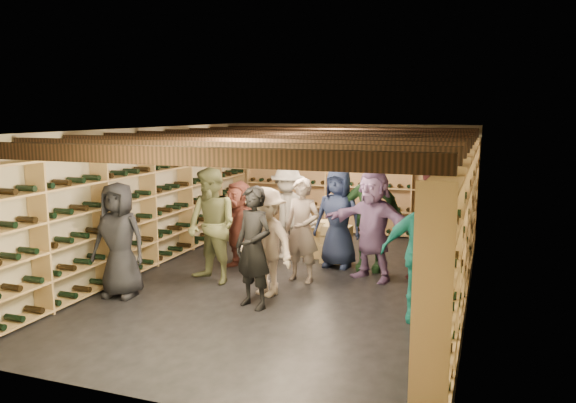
# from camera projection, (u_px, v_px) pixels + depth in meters

# --- Properties ---
(ground) EXTENTS (8.00, 8.00, 0.00)m
(ground) POSITION_uv_depth(u_px,v_px,m) (288.00, 280.00, 8.98)
(ground) COLOR black
(ground) RESTS_ON ground
(walls) EXTENTS (5.52, 8.02, 2.40)m
(walls) POSITION_uv_depth(u_px,v_px,m) (288.00, 207.00, 8.79)
(walls) COLOR #B8AD8F
(walls) RESTS_ON ground
(ceiling) EXTENTS (5.50, 8.00, 0.01)m
(ceiling) POSITION_uv_depth(u_px,v_px,m) (288.00, 130.00, 8.60)
(ceiling) COLOR beige
(ceiling) RESTS_ON walls
(ceiling_joists) EXTENTS (5.40, 7.12, 0.18)m
(ceiling_joists) POSITION_uv_depth(u_px,v_px,m) (288.00, 139.00, 8.62)
(ceiling_joists) COLOR black
(ceiling_joists) RESTS_ON ground
(wine_rack_left) EXTENTS (0.32, 7.50, 2.15)m
(wine_rack_left) POSITION_uv_depth(u_px,v_px,m) (149.00, 205.00, 9.68)
(wine_rack_left) COLOR tan
(wine_rack_left) RESTS_ON ground
(wine_rack_right) EXTENTS (0.32, 7.50, 2.15)m
(wine_rack_right) POSITION_uv_depth(u_px,v_px,m) (459.00, 226.00, 7.95)
(wine_rack_right) COLOR tan
(wine_rack_right) RESTS_ON ground
(wine_rack_back) EXTENTS (4.70, 0.30, 2.15)m
(wine_rack_back) POSITION_uv_depth(u_px,v_px,m) (347.00, 185.00, 12.37)
(wine_rack_back) COLOR tan
(wine_rack_back) RESTS_ON ground
(crate_stack_left) EXTENTS (0.57, 0.46, 0.68)m
(crate_stack_left) POSITION_uv_depth(u_px,v_px,m) (325.00, 239.00, 10.39)
(crate_stack_left) COLOR tan
(crate_stack_left) RESTS_ON ground
(crate_stack_right) EXTENTS (0.52, 0.36, 0.68)m
(crate_stack_right) POSITION_uv_depth(u_px,v_px,m) (336.00, 244.00, 9.99)
(crate_stack_right) COLOR tan
(crate_stack_right) RESTS_ON ground
(crate_loose) EXTENTS (0.57, 0.46, 0.17)m
(crate_loose) POSITION_uv_depth(u_px,v_px,m) (307.00, 251.00, 10.56)
(crate_loose) COLOR tan
(crate_loose) RESTS_ON ground
(person_0) EXTENTS (0.87, 0.61, 1.68)m
(person_0) POSITION_uv_depth(u_px,v_px,m) (119.00, 240.00, 8.10)
(person_0) COLOR black
(person_0) RESTS_ON ground
(person_1) EXTENTS (0.72, 0.60, 1.69)m
(person_1) POSITION_uv_depth(u_px,v_px,m) (254.00, 248.00, 7.64)
(person_1) COLOR black
(person_1) RESTS_ON ground
(person_2) EXTENTS (1.07, 0.96, 1.82)m
(person_2) POSITION_uv_depth(u_px,v_px,m) (212.00, 226.00, 8.75)
(person_2) COLOR #5F643C
(person_2) RESTS_ON ground
(person_3) EXTENTS (1.18, 0.96, 1.60)m
(person_3) POSITION_uv_depth(u_px,v_px,m) (266.00, 242.00, 8.17)
(person_3) COLOR beige
(person_3) RESTS_ON ground
(person_4) EXTENTS (1.09, 0.59, 1.77)m
(person_4) POSITION_uv_depth(u_px,v_px,m) (422.00, 254.00, 7.16)
(person_4) COLOR #167872
(person_4) RESTS_ON ground
(person_5) EXTENTS (1.47, 1.00, 1.52)m
(person_5) POSITION_uv_depth(u_px,v_px,m) (239.00, 225.00, 9.57)
(person_5) COLOR brown
(person_5) RESTS_ON ground
(person_6) EXTENTS (0.88, 0.61, 1.71)m
(person_6) POSITION_uv_depth(u_px,v_px,m) (338.00, 218.00, 9.67)
(person_6) COLOR #1D284A
(person_6) RESTS_ON ground
(person_7) EXTENTS (0.66, 0.49, 1.65)m
(person_7) POSITION_uv_depth(u_px,v_px,m) (302.00, 230.00, 8.83)
(person_7) COLOR gray
(person_7) RESTS_ON ground
(person_8) EXTENTS (0.98, 0.82, 1.79)m
(person_8) POSITION_uv_depth(u_px,v_px,m) (435.00, 226.00, 8.80)
(person_8) COLOR #461B1F
(person_8) RESTS_ON ground
(person_9) EXTENTS (1.15, 0.71, 1.71)m
(person_9) POSITION_uv_depth(u_px,v_px,m) (288.00, 212.00, 10.22)
(person_9) COLOR #A39E95
(person_9) RESTS_ON ground
(person_10) EXTENTS (1.11, 0.49, 1.88)m
(person_10) POSITION_uv_depth(u_px,v_px,m) (369.00, 216.00, 9.46)
(person_10) COLOR #204522
(person_10) RESTS_ON ground
(person_11) EXTENTS (1.73, 1.13, 1.79)m
(person_11) POSITION_uv_depth(u_px,v_px,m) (373.00, 225.00, 8.92)
(person_11) COLOR slate
(person_11) RESTS_ON ground
(person_12) EXTENTS (0.86, 0.69, 1.52)m
(person_12) POSITION_uv_depth(u_px,v_px,m) (438.00, 228.00, 9.33)
(person_12) COLOR #393A3E
(person_12) RESTS_ON ground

